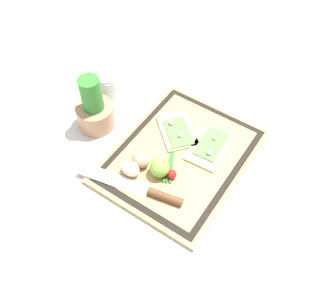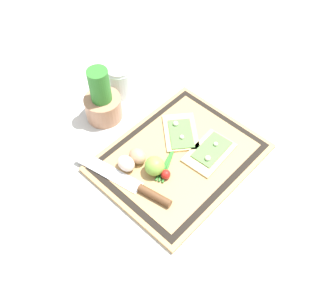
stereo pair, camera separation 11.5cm
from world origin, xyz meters
TOP-DOWN VIEW (x-y plane):
  - ground_plane at (0.00, 0.00)m, footprint 6.00×6.00m
  - cutting_board at (0.00, 0.00)m, footprint 0.46×0.37m
  - pizza_slice_near at (0.07, -0.06)m, footprint 0.16×0.11m
  - pizza_slice_far at (0.07, 0.06)m, footprint 0.17×0.17m
  - knife at (-0.16, 0.01)m, footprint 0.09×0.32m
  - egg_brown at (-0.09, 0.08)m, footprint 0.04×0.06m
  - egg_pink at (-0.13, 0.08)m, footprint 0.04×0.06m
  - lime at (-0.09, 0.01)m, footprint 0.06×0.06m
  - cherry_tomato_red at (-0.08, -0.02)m, footprint 0.03×0.03m
  - scallion_bunch at (0.01, 0.03)m, footprint 0.25×0.13m
  - herb_pot at (-0.04, 0.29)m, footprint 0.12×0.12m
  - sauce_jar at (0.08, 0.33)m, footprint 0.09×0.09m

SIDE VIEW (x-z plane):
  - ground_plane at x=0.00m, z-range 0.00..0.00m
  - cutting_board at x=0.00m, z-range 0.00..0.02m
  - scallion_bunch at x=0.01m, z-range 0.02..0.02m
  - pizza_slice_near at x=0.07m, z-range 0.01..0.03m
  - pizza_slice_far at x=0.07m, z-range 0.01..0.03m
  - knife at x=-0.16m, z-range 0.01..0.04m
  - cherry_tomato_red at x=-0.08m, z-range 0.02..0.04m
  - egg_brown at x=-0.09m, z-range 0.02..0.06m
  - egg_pink at x=-0.13m, z-range 0.02..0.06m
  - lime at x=-0.09m, z-range 0.02..0.07m
  - sauce_jar at x=0.08m, z-range -0.01..0.10m
  - herb_pot at x=-0.04m, z-range -0.03..0.16m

